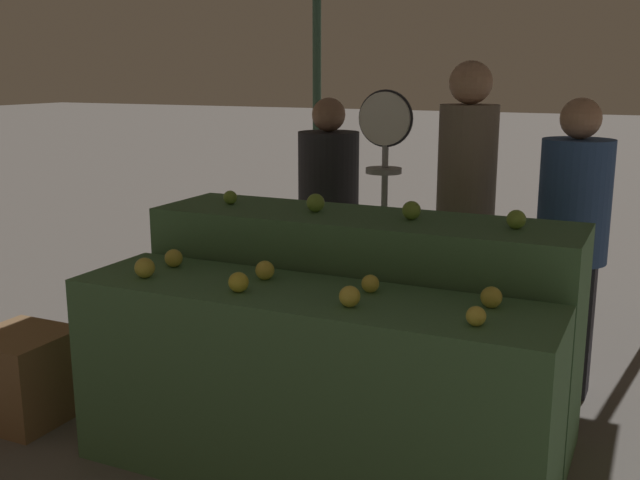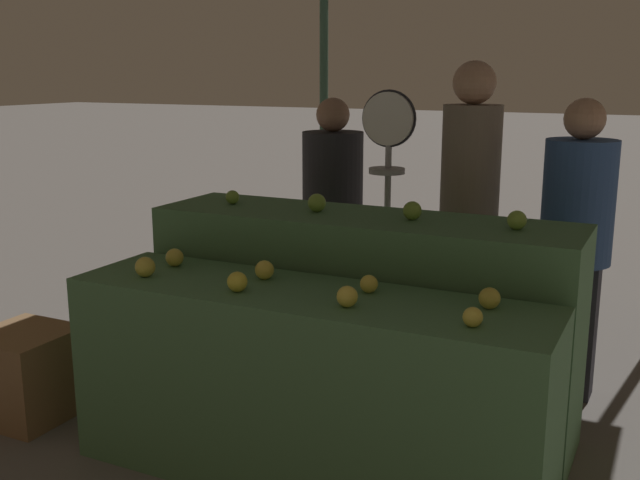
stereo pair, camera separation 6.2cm
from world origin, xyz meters
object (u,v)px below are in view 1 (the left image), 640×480
at_px(person_vendor_at_scale, 466,196).
at_px(person_customer_right, 328,207).
at_px(wooden_crate_side, 23,376).
at_px(person_customer_left, 572,229).
at_px(produce_scale, 384,168).

height_order(person_vendor_at_scale, person_customer_right, person_vendor_at_scale).
xyz_separation_m(person_vendor_at_scale, person_customer_right, (-0.90, 0.13, -0.15)).
bearing_deg(person_vendor_at_scale, wooden_crate_side, 59.80).
height_order(person_customer_left, wooden_crate_side, person_customer_left).
relative_size(produce_scale, person_vendor_at_scale, 0.91).
distance_m(person_customer_right, wooden_crate_side, 2.01).
height_order(person_customer_right, wooden_crate_side, person_customer_right).
distance_m(produce_scale, person_customer_left, 1.05).
relative_size(person_customer_right, wooden_crate_side, 3.49).
bearing_deg(person_customer_left, person_customer_right, -4.75).
xyz_separation_m(person_customer_left, wooden_crate_side, (-2.42, -1.49, -0.69)).
relative_size(person_customer_left, wooden_crate_side, 3.55).
relative_size(produce_scale, person_customer_right, 1.04).
bearing_deg(wooden_crate_side, person_customer_left, 31.51).
relative_size(person_vendor_at_scale, person_customer_left, 1.12).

